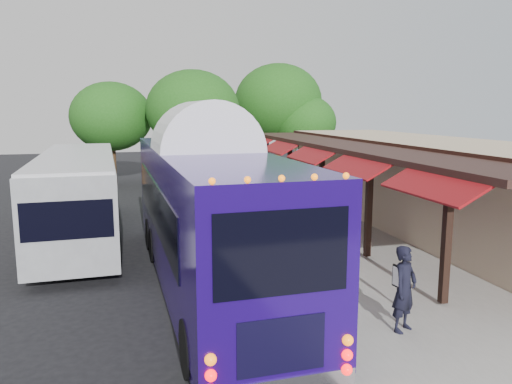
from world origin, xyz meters
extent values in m
plane|color=black|center=(0.00, 0.00, 0.00)|extent=(90.00, 90.00, 0.00)
cube|color=#9E9B93|center=(5.00, 4.00, 0.07)|extent=(10.00, 40.00, 0.15)
cube|color=gray|center=(0.05, 4.00, 0.07)|extent=(0.20, 40.00, 0.16)
cube|color=#C9B68B|center=(8.50, 4.00, 1.80)|extent=(5.00, 20.00, 3.60)
cube|color=black|center=(5.98, 4.00, 3.30)|extent=(0.06, 20.00, 0.60)
cube|color=#331E19|center=(4.90, 4.00, 3.40)|extent=(2.60, 20.00, 0.18)
cube|color=black|center=(3.78, -4.00, 1.80)|extent=(0.18, 0.18, 3.16)
cube|color=maroon|center=(3.35, -4.00, 3.15)|extent=(1.00, 3.20, 0.57)
cube|color=black|center=(3.78, 0.00, 1.80)|extent=(0.18, 0.18, 3.16)
cube|color=maroon|center=(3.35, 0.00, 3.15)|extent=(1.00, 3.20, 0.57)
cube|color=black|center=(3.78, 4.00, 1.80)|extent=(0.18, 0.18, 3.16)
cube|color=maroon|center=(3.35, 4.00, 3.15)|extent=(1.00, 3.20, 0.57)
cube|color=black|center=(3.78, 8.00, 1.80)|extent=(0.18, 0.18, 3.16)
cube|color=maroon|center=(3.35, 8.00, 3.15)|extent=(1.00, 3.20, 0.57)
cube|color=black|center=(3.78, 12.00, 1.80)|extent=(0.18, 0.18, 3.16)
cube|color=maroon|center=(3.35, 12.00, 3.15)|extent=(1.00, 3.20, 0.57)
sphere|color=#176481|center=(4.20, -2.00, 2.88)|extent=(0.26, 0.26, 0.26)
sphere|color=#176481|center=(4.20, 3.00, 2.88)|extent=(0.26, 0.26, 0.26)
sphere|color=#176481|center=(4.20, 8.00, 2.88)|extent=(0.26, 0.26, 0.26)
cube|color=#1F0866|center=(-1.45, -0.69, 2.11)|extent=(3.14, 12.62, 3.29)
cube|color=#1F0866|center=(-1.45, -0.69, 0.31)|extent=(3.08, 12.49, 0.37)
ellipsoid|color=white|center=(-1.45, -0.69, 3.74)|extent=(3.13, 12.37, 0.59)
cube|color=black|center=(-1.45, -6.96, 2.66)|extent=(2.18, 0.11, 1.36)
sphere|color=#FF0C0C|center=(-2.59, -6.98, 0.71)|extent=(0.19, 0.19, 0.19)
sphere|color=#FF0C0C|center=(-0.31, -6.98, 0.71)|extent=(0.19, 0.19, 0.19)
cylinder|color=black|center=(-2.66, -5.45, 0.54)|extent=(0.35, 1.10, 1.09)
cylinder|color=black|center=(-0.24, -5.45, 0.54)|extent=(0.35, 1.10, 1.09)
cylinder|color=black|center=(-2.66, 3.32, 0.54)|extent=(0.35, 1.10, 1.09)
cylinder|color=black|center=(-0.24, 3.32, 0.54)|extent=(0.35, 1.10, 1.09)
cube|color=gray|center=(-5.34, 5.50, 1.73)|extent=(3.13, 12.01, 2.74)
cube|color=black|center=(-6.64, 5.50, 1.97)|extent=(0.49, 10.11, 1.04)
cube|color=black|center=(-4.03, 5.50, 1.97)|extent=(0.49, 10.11, 1.04)
cube|color=silver|center=(-5.34, 5.50, 3.15)|extent=(3.07, 11.77, 0.10)
cylinder|color=black|center=(-6.53, 1.34, 0.50)|extent=(0.34, 1.01, 0.99)
cylinder|color=black|center=(-4.15, 1.34, 0.50)|extent=(0.34, 1.01, 0.99)
cylinder|color=black|center=(-6.53, 9.08, 0.50)|extent=(0.34, 1.01, 0.99)
cylinder|color=black|center=(-4.15, 9.08, 0.50)|extent=(0.34, 1.01, 0.99)
imported|color=black|center=(2.12, -5.00, 1.08)|extent=(0.81, 0.73, 1.86)
imported|color=black|center=(1.84, 8.12, 1.11)|extent=(1.01, 0.83, 1.91)
imported|color=black|center=(2.28, 9.14, 1.06)|extent=(1.14, 0.71, 1.82)
imported|color=black|center=(3.40, 13.17, 0.91)|extent=(1.10, 0.80, 1.53)
cube|color=black|center=(2.71, -3.77, 0.65)|extent=(0.06, 0.06, 1.00)
cube|color=black|center=(2.71, -3.77, 0.87)|extent=(0.11, 0.45, 0.54)
cube|color=white|center=(2.68, -3.77, 0.87)|extent=(0.07, 0.38, 0.45)
cylinder|color=#382314|center=(0.36, 16.39, 1.63)|extent=(0.36, 0.36, 3.25)
ellipsoid|color=#1E5515|center=(0.36, 16.39, 4.80)|extent=(5.62, 5.62, 4.77)
cylinder|color=#382314|center=(7.24, 21.46, 1.84)|extent=(0.36, 0.36, 3.68)
ellipsoid|color=#1E5515|center=(7.24, 21.46, 5.43)|extent=(6.35, 6.35, 5.40)
cylinder|color=#382314|center=(8.78, 20.08, 1.32)|extent=(0.36, 0.36, 2.65)
ellipsoid|color=#1E5515|center=(8.78, 20.08, 3.91)|extent=(4.57, 4.57, 3.89)
cylinder|color=#382314|center=(-4.48, 19.16, 1.48)|extent=(0.36, 0.36, 2.97)
ellipsoid|color=#1E5515|center=(-4.48, 19.16, 4.39)|extent=(5.13, 5.13, 4.36)
camera|label=1|loc=(-3.40, -13.99, 4.83)|focal=35.00mm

